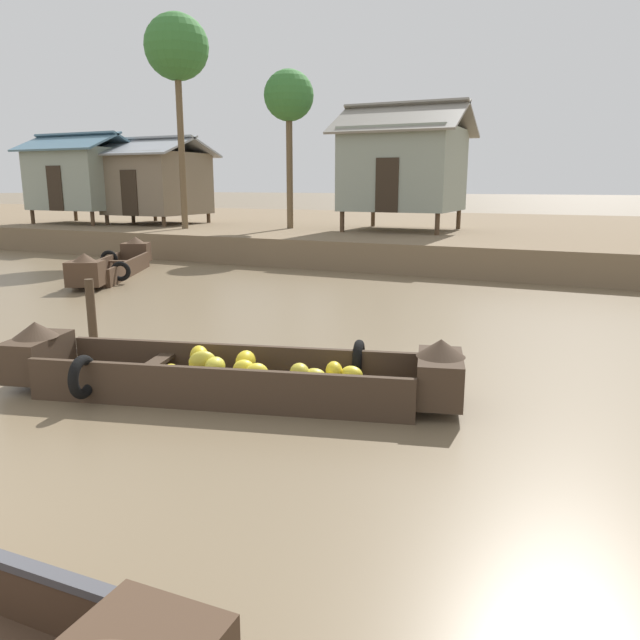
# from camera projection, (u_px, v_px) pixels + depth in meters

# --- Properties ---
(ground_plane) EXTENTS (300.00, 300.00, 0.00)m
(ground_plane) POSITION_uv_depth(u_px,v_px,m) (331.00, 308.00, 12.86)
(ground_plane) COLOR #726047
(riverbank_strip) EXTENTS (160.00, 20.00, 0.89)m
(riverbank_strip) POSITION_uv_depth(u_px,v_px,m) (475.00, 234.00, 26.07)
(riverbank_strip) COLOR #756047
(riverbank_strip) RESTS_ON ground
(banana_boat) EXTENTS (5.67, 2.56, 0.83)m
(banana_boat) POSITION_uv_depth(u_px,v_px,m) (230.00, 374.00, 7.47)
(banana_boat) COLOR #3D2D21
(banana_boat) RESTS_ON ground
(cargo_boat_upstream) EXTENTS (3.17, 5.16, 0.92)m
(cargo_boat_upstream) POSITION_uv_depth(u_px,v_px,m) (114.00, 265.00, 17.22)
(cargo_boat_upstream) COLOR #473323
(cargo_boat_upstream) RESTS_ON ground
(stilt_house_left) EXTENTS (4.50, 3.25, 3.76)m
(stilt_house_left) POSITION_uv_depth(u_px,v_px,m) (80.00, 178.00, 26.00)
(stilt_house_left) COLOR #4C3826
(stilt_house_left) RESTS_ON riverbank_strip
(stilt_house_mid_left) EXTENTS (4.05, 3.92, 3.59)m
(stilt_house_mid_left) POSITION_uv_depth(u_px,v_px,m) (157.00, 182.00, 25.72)
(stilt_house_mid_left) COLOR #4C3826
(stilt_house_mid_left) RESTS_ON riverbank_strip
(stilt_house_mid_right) EXTENTS (4.53, 4.04, 4.49)m
(stilt_house_mid_right) POSITION_uv_depth(u_px,v_px,m) (404.00, 168.00, 21.93)
(stilt_house_mid_right) COLOR #4C3826
(stilt_house_mid_right) RESTS_ON riverbank_strip
(palm_tree_near) EXTENTS (2.31, 2.31, 7.63)m
(palm_tree_near) POSITION_uv_depth(u_px,v_px,m) (177.00, 50.00, 21.92)
(palm_tree_near) COLOR brown
(palm_tree_near) RESTS_ON riverbank_strip
(palm_tree_mid) EXTENTS (1.84, 1.84, 5.76)m
(palm_tree_mid) POSITION_uv_depth(u_px,v_px,m) (289.00, 98.00, 22.44)
(palm_tree_mid) COLOR brown
(palm_tree_mid) RESTS_ON riverbank_strip
(mooring_post) EXTENTS (0.14, 0.14, 1.08)m
(mooring_post) POSITION_uv_depth(u_px,v_px,m) (91.00, 312.00, 9.79)
(mooring_post) COLOR #423323
(mooring_post) RESTS_ON ground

